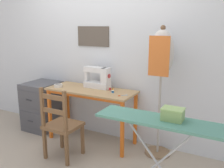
% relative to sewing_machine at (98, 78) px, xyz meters
% --- Properties ---
extents(ground_plane, '(14.00, 14.00, 0.00)m').
position_rel_sewing_machine_xyz_m(ground_plane, '(-0.05, -0.37, -0.90)').
color(ground_plane, tan).
extents(wall_back, '(10.00, 0.07, 2.55)m').
position_rel_sewing_machine_xyz_m(wall_back, '(-0.05, 0.19, 0.38)').
color(wall_back, silver).
rests_on(wall_back, ground_plane).
extents(sewing_table, '(1.24, 0.49, 0.76)m').
position_rel_sewing_machine_xyz_m(sewing_table, '(-0.05, -0.14, -0.24)').
color(sewing_table, tan).
rests_on(sewing_table, ground_plane).
extents(sewing_machine, '(0.38, 0.16, 0.32)m').
position_rel_sewing_machine_xyz_m(sewing_machine, '(0.00, 0.00, 0.00)').
color(sewing_machine, white).
rests_on(sewing_machine, sewing_table).
extents(fabric_bowl, '(0.12, 0.12, 0.04)m').
position_rel_sewing_machine_xyz_m(fabric_bowl, '(-0.53, -0.23, -0.11)').
color(fabric_bowl, silver).
rests_on(fabric_bowl, sewing_table).
extents(scissors, '(0.11, 0.11, 0.01)m').
position_rel_sewing_machine_xyz_m(scissors, '(0.46, -0.21, -0.13)').
color(scissors, silver).
rests_on(scissors, sewing_table).
extents(thread_spool_near_machine, '(0.03, 0.03, 0.04)m').
position_rel_sewing_machine_xyz_m(thread_spool_near_machine, '(0.21, -0.04, -0.12)').
color(thread_spool_near_machine, red).
rests_on(thread_spool_near_machine, sewing_table).
extents(thread_spool_mid_table, '(0.03, 0.03, 0.04)m').
position_rel_sewing_machine_xyz_m(thread_spool_mid_table, '(0.25, -0.05, -0.12)').
color(thread_spool_mid_table, orange).
rests_on(thread_spool_mid_table, sewing_table).
extents(thread_spool_far_edge, '(0.04, 0.04, 0.03)m').
position_rel_sewing_machine_xyz_m(thread_spool_far_edge, '(0.30, -0.14, -0.12)').
color(thread_spool_far_edge, '#2875C1').
rests_on(thread_spool_far_edge, sewing_table).
extents(wooden_chair, '(0.40, 0.38, 0.91)m').
position_rel_sewing_machine_xyz_m(wooden_chair, '(-0.12, -0.68, -0.47)').
color(wooden_chair, brown).
rests_on(wooden_chair, ground_plane).
extents(filing_cabinet, '(0.48, 0.54, 0.75)m').
position_rel_sewing_machine_xyz_m(filing_cabinet, '(-0.99, -0.11, -0.53)').
color(filing_cabinet, '#4C4C51').
rests_on(filing_cabinet, ground_plane).
extents(dress_form, '(0.32, 0.32, 1.62)m').
position_rel_sewing_machine_xyz_m(dress_form, '(0.90, -0.04, 0.28)').
color(dress_form, '#846647').
rests_on(dress_form, ground_plane).
extents(ironing_board, '(1.12, 0.30, 0.84)m').
position_rel_sewing_machine_xyz_m(ironing_board, '(1.18, -0.92, -0.12)').
color(ironing_board, '#518E7A').
rests_on(ironing_board, ground_plane).
extents(storage_box, '(0.19, 0.14, 0.11)m').
position_rel_sewing_machine_xyz_m(storage_box, '(1.28, -0.88, -0.01)').
color(storage_box, '#8EB266').
rests_on(storage_box, ironing_board).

